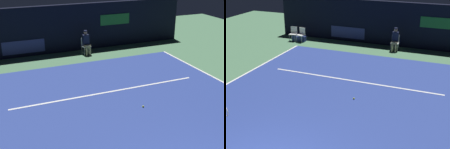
{
  "view_description": "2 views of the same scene",
  "coord_description": "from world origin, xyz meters",
  "views": [
    {
      "loc": [
        -4.17,
        -3.39,
        5.16
      ],
      "look_at": [
        -0.22,
        5.95,
        1.1
      ],
      "focal_mm": 48.8,
      "sensor_mm": 36.0,
      "label": 1
    },
    {
      "loc": [
        4.06,
        -4.93,
        5.34
      ],
      "look_at": [
        -0.14,
        5.39,
        0.81
      ],
      "focal_mm": 49.28,
      "sensor_mm": 36.0,
      "label": 2
    }
  ],
  "objects": [
    {
      "name": "ground_plane",
      "position": [
        0.0,
        4.76,
        0.0
      ],
      "size": [
        28.64,
        28.64,
        0.0
      ],
      "primitive_type": "plane",
      "color": "#4C7A56"
    },
    {
      "name": "line_service",
      "position": [
        0.0,
        6.77,
        0.01
      ],
      "size": [
        7.7,
        0.1,
        0.01
      ],
      "primitive_type": "cube",
      "color": "white",
      "rests_on": "court_surface"
    },
    {
      "name": "courtside_chair_near",
      "position": [
        -5.64,
        11.46,
        0.5
      ],
      "size": [
        0.49,
        0.47,
        0.88
      ],
      "color": "white",
      "rests_on": "ground"
    },
    {
      "name": "line_sideline_right",
      "position": [
        -4.89,
        4.76,
        0.01
      ],
      "size": [
        0.1,
        11.51,
        0.01
      ],
      "primitive_type": "cube",
      "color": "white",
      "rests_on": "court_surface"
    },
    {
      "name": "courtside_chair_far",
      "position": [
        -5.07,
        11.44,
        0.5
      ],
      "size": [
        0.5,
        0.48,
        0.88
      ],
      "color": "white",
      "rests_on": "ground"
    },
    {
      "name": "court_surface",
      "position": [
        0.0,
        4.76,
        0.01
      ],
      "size": [
        9.87,
        11.51,
        0.01
      ],
      "primitive_type": "cube",
      "color": "navy",
      "rests_on": "ground"
    },
    {
      "name": "tennis_ball",
      "position": [
        0.63,
        5.09,
        0.05
      ],
      "size": [
        0.07,
        0.07,
        0.07
      ],
      "primitive_type": "sphere",
      "color": "#CCE033",
      "rests_on": "court_surface"
    },
    {
      "name": "line_judge_on_chair",
      "position": [
        0.73,
        11.76,
        0.69
      ],
      "size": [
        0.47,
        0.55,
        1.32
      ],
      "color": "white",
      "rests_on": "ground"
    },
    {
      "name": "back_wall",
      "position": [
        -0.0,
        12.8,
        1.3
      ],
      "size": [
        14.0,
        0.33,
        2.6
      ],
      "color": "black",
      "rests_on": "ground"
    },
    {
      "name": "equipment_bag",
      "position": [
        -5.27,
        11.51,
        0.16
      ],
      "size": [
        0.87,
        0.42,
        0.32
      ],
      "primitive_type": "cube",
      "rotation": [
        0.0,
        0.0,
        0.12
      ],
      "color": "navy",
      "rests_on": "ground"
    }
  ]
}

